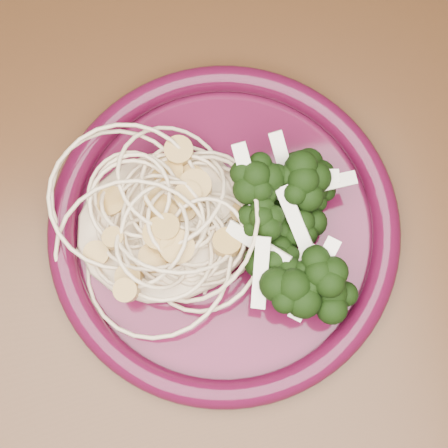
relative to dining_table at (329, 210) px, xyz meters
The scene contains 6 objects.
dining_table is the anchor object (origin of this frame).
dinner_plate 0.16m from the dining_table, behind, with size 0.34×0.34×0.02m.
spaghetti_pile 0.20m from the dining_table, behind, with size 0.14×0.12×0.03m, color beige.
scallop_cluster 0.22m from the dining_table, behind, with size 0.12×0.12×0.04m, color tan, non-canonical shape.
broccoli_pile 0.15m from the dining_table, 149.43° to the right, with size 0.09×0.15×0.05m, color black.
onion_garnish 0.17m from the dining_table, 149.43° to the right, with size 0.06×0.09×0.06m, color white, non-canonical shape.
Camera 1 is at (-0.14, -0.14, 1.24)m, focal length 50.00 mm.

